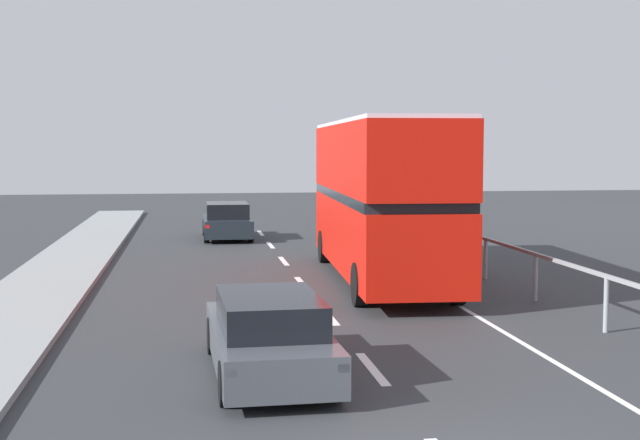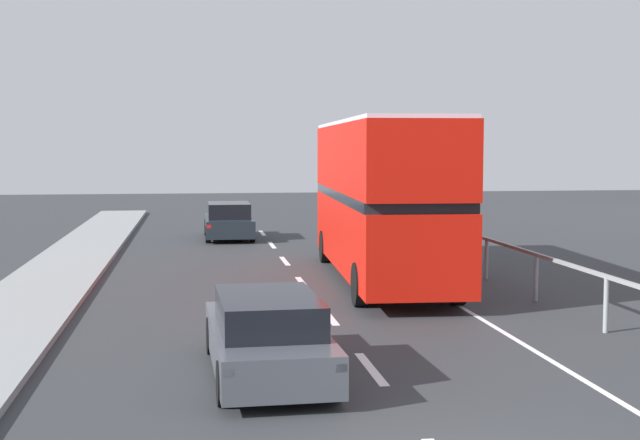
# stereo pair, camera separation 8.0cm
# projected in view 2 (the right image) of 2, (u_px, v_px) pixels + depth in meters

# --- Properties ---
(lane_paint_markings) EXTENTS (3.27, 46.00, 0.01)m
(lane_paint_markings) POSITION_uv_depth(u_px,v_px,m) (432.00, 325.00, 17.67)
(lane_paint_markings) COLOR silver
(lane_paint_markings) RESTS_ON ground
(bridge_side_railing) EXTENTS (0.10, 42.00, 1.14)m
(bridge_side_railing) POSITION_uv_depth(u_px,v_px,m) (568.00, 273.00, 18.62)
(bridge_side_railing) COLOR gray
(bridge_side_railing) RESTS_ON ground
(double_decker_bus_red) EXTENTS (2.96, 10.73, 4.31)m
(double_decker_bus_red) POSITION_uv_depth(u_px,v_px,m) (382.00, 196.00, 23.39)
(double_decker_bus_red) COLOR red
(double_decker_bus_red) RESTS_ON ground
(hatchback_car_near) EXTENTS (1.87, 4.59, 1.31)m
(hatchback_car_near) POSITION_uv_depth(u_px,v_px,m) (267.00, 336.00, 13.74)
(hatchback_car_near) COLOR #44484F
(hatchback_car_near) RESTS_ON ground
(sedan_car_ahead) EXTENTS (1.87, 4.34, 1.43)m
(sedan_car_ahead) POSITION_uv_depth(u_px,v_px,m) (229.00, 221.00, 34.30)
(sedan_car_ahead) COLOR #1C252D
(sedan_car_ahead) RESTS_ON ground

